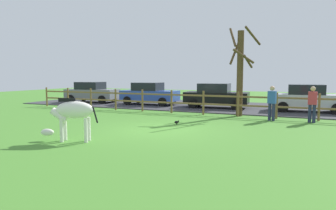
{
  "coord_description": "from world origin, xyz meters",
  "views": [
    {
      "loc": [
        4.95,
        -10.61,
        2.15
      ],
      "look_at": [
        -0.19,
        1.16,
        0.86
      ],
      "focal_mm": 32.19,
      "sensor_mm": 36.0,
      "label": 1
    }
  ],
  "objects": [
    {
      "name": "parked_car_silver",
      "position": [
        5.42,
        8.32,
        0.84
      ],
      "size": [
        4.07,
        2.02,
        1.56
      ],
      "color": "#B7BABF",
      "rests_on": "parking_asphalt"
    },
    {
      "name": "paddock_fence",
      "position": [
        -0.71,
        5.0,
        0.73
      ],
      "size": [
        20.68,
        0.11,
        1.29
      ],
      "color": "brown",
      "rests_on": "ground_plane"
    },
    {
      "name": "bare_tree",
      "position": [
        2.11,
        5.27,
        2.41
      ],
      "size": [
        1.62,
        1.5,
        4.6
      ],
      "color": "#513A23",
      "rests_on": "ground_plane"
    },
    {
      "name": "crow_on_grass",
      "position": [
        0.16,
        1.28,
        0.13
      ],
      "size": [
        0.21,
        0.1,
        0.2
      ],
      "color": "black",
      "rests_on": "ground_plane"
    },
    {
      "name": "visitor_left_of_tree",
      "position": [
        5.52,
        4.3,
        0.91
      ],
      "size": [
        0.38,
        0.26,
        1.64
      ],
      "color": "#232847",
      "rests_on": "ground_plane"
    },
    {
      "name": "visitor_right_of_tree",
      "position": [
        3.8,
        4.18,
        0.91
      ],
      "size": [
        0.4,
        0.29,
        1.64
      ],
      "color": "#232847",
      "rests_on": "ground_plane"
    },
    {
      "name": "parked_car_black",
      "position": [
        0.05,
        8.3,
        0.84
      ],
      "size": [
        4.09,
        2.07,
        1.56
      ],
      "color": "black",
      "rests_on": "parking_asphalt"
    },
    {
      "name": "zebra",
      "position": [
        -1.73,
        -3.03,
        0.93
      ],
      "size": [
        1.87,
        0.89,
        1.41
      ],
      "color": "white",
      "rests_on": "ground_plane"
    },
    {
      "name": "parked_car_blue",
      "position": [
        -4.82,
        8.43,
        0.84
      ],
      "size": [
        4.04,
        1.95,
        1.56
      ],
      "color": "#2D4CAD",
      "rests_on": "parking_asphalt"
    },
    {
      "name": "parking_asphalt",
      "position": [
        0.0,
        9.3,
        0.03
      ],
      "size": [
        28.0,
        7.4,
        0.05
      ],
      "primitive_type": "cube",
      "color": "#38383D",
      "rests_on": "ground_plane"
    },
    {
      "name": "parked_car_grey",
      "position": [
        -9.73,
        8.29,
        0.84
      ],
      "size": [
        4.13,
        2.16,
        1.56
      ],
      "color": "slate",
      "rests_on": "parking_asphalt"
    },
    {
      "name": "ground_plane",
      "position": [
        0.0,
        0.0,
        0.0
      ],
      "size": [
        60.0,
        60.0,
        0.0
      ],
      "primitive_type": "plane",
      "color": "#47842D"
    }
  ]
}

